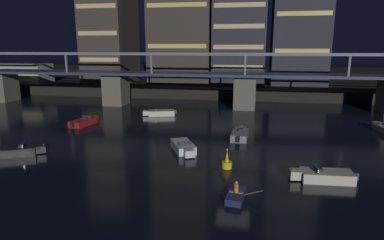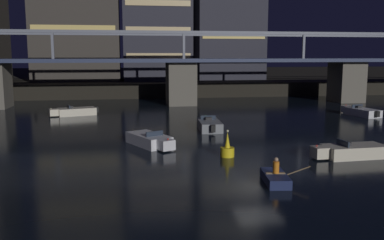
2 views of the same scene
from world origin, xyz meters
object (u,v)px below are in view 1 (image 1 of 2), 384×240
speedboat_mid_left (324,176)px  speedboat_mid_right (17,151)px  speedboat_mid_center (84,122)px  tower_west_low (109,21)px  channel_buoy (227,163)px  river_bridge (245,85)px  speedboat_far_center (240,135)px  waterfront_pavilion (23,73)px  tower_central (240,37)px  speedboat_near_center (183,147)px  speedboat_far_left (160,113)px  dinghy_with_paddler (236,195)px

speedboat_mid_left → speedboat_mid_right: size_ratio=1.06×
speedboat_mid_center → speedboat_mid_right: bearing=-90.5°
tower_west_low → channel_buoy: tower_west_low is taller
river_bridge → speedboat_far_center: (-0.02, -19.19, -3.73)m
waterfront_pavilion → speedboat_mid_right: size_ratio=2.53×
river_bridge → speedboat_far_center: bearing=-90.1°
tower_central → speedboat_near_center: bearing=-94.8°
river_bridge → waterfront_pavilion: bearing=166.9°
waterfront_pavilion → speedboat_far_center: size_ratio=2.38×
tower_central → speedboat_far_left: 31.42m
tower_central → speedboat_mid_center: bearing=-119.0°
tower_central → dinghy_with_paddler: (2.14, -53.74, -12.27)m
speedboat_near_center → speedboat_mid_center: size_ratio=0.95×
river_bridge → speedboat_far_center: 19.55m
waterfront_pavilion → speedboat_mid_right: waterfront_pavilion is taller
speedboat_mid_center → channel_buoy: channel_buoy is taller
speedboat_near_center → speedboat_far_center: bearing=47.1°
waterfront_pavilion → speedboat_far_left: bearing=-27.7°
speedboat_mid_right → channel_buoy: 20.46m
tower_west_low → channel_buoy: size_ratio=16.00×
speedboat_far_center → channel_buoy: channel_buoy is taller
speedboat_near_center → speedboat_far_center: 8.08m
waterfront_pavilion → speedboat_far_left: size_ratio=2.40×
river_bridge → speedboat_mid_center: bearing=-142.6°
tower_west_low → speedboat_far_left: bearing=-53.8°
speedboat_mid_right → speedboat_near_center: bearing=15.0°
speedboat_mid_right → tower_west_low: bearing=102.4°
speedboat_far_left → channel_buoy: 24.06m
speedboat_mid_right → channel_buoy: size_ratio=2.79×
speedboat_mid_right → tower_central: bearing=67.9°
waterfront_pavilion → speedboat_mid_right: 51.03m
speedboat_mid_right → speedboat_far_left: (8.60, 21.03, 0.00)m
river_bridge → tower_central: (-1.86, 18.61, 8.41)m
tower_west_low → speedboat_far_center: 50.88m
tower_west_low → speedboat_mid_right: size_ratio=5.74×
speedboat_mid_left → speedboat_mid_right: bearing=177.2°
speedboat_mid_left → speedboat_mid_right: 28.26m
tower_west_low → speedboat_near_center: tower_west_low is taller
speedboat_mid_left → channel_buoy: (-7.76, 1.46, 0.06)m
speedboat_mid_left → channel_buoy: channel_buoy is taller
tower_central → speedboat_mid_left: tower_central is taller
river_bridge → dinghy_with_paddler: bearing=-89.5°
speedboat_near_center → channel_buoy: bearing=-41.1°
speedboat_near_center → speedboat_mid_left: size_ratio=0.95×
tower_central → speedboat_mid_right: bearing=-112.1°
tower_central → channel_buoy: (1.04, -47.83, -12.07)m
tower_west_low → speedboat_near_center: 52.35m
tower_west_low → speedboat_mid_left: bearing=-51.4°
channel_buoy → river_bridge: bearing=88.4°
tower_central → speedboat_far_left: (-10.82, -26.89, -12.14)m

